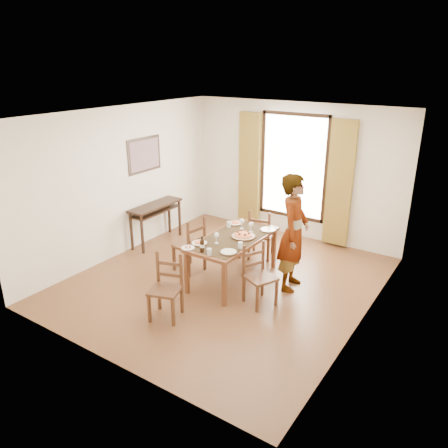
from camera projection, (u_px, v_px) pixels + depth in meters
The scene contains 22 objects.
ground at pixel (225, 281), 7.25m from camera, with size 5.00×5.00×0.00m, color #502E19.
room_shell at pixel (229, 190), 6.81m from camera, with size 4.60×5.10×2.74m.
console_table at pixel (156, 210), 8.53m from camera, with size 0.38×1.20×0.80m.
dining_table at pixel (233, 241), 7.06m from camera, with size 0.82×1.68×0.76m.
chair_west at pixel (190, 246), 7.43m from camera, with size 0.50×0.50×0.99m.
chair_north at pixel (261, 235), 7.94m from camera, with size 0.51×0.51×0.94m.
chair_south at pixel (166, 289), 6.11m from camera, with size 0.52×0.52×0.92m.
chair_east at pixel (259, 277), 6.46m from camera, with size 0.54×0.54×0.92m.
man at pixel (294, 233), 6.74m from camera, with size 0.56×0.75×1.87m, color gray.
plate_sw at pixel (199, 242), 6.78m from camera, with size 0.27×0.27×0.05m, color silver, non-canonical shape.
plate_se at pixel (229, 251), 6.47m from camera, with size 0.27×0.27×0.05m, color silver, non-canonical shape.
plate_nw at pixel (235, 222), 7.60m from camera, with size 0.27×0.27×0.05m, color silver, non-canonical shape.
plate_ne at pixel (268, 229), 7.32m from camera, with size 0.27×0.27×0.05m, color silver, non-canonical shape.
pasta_platter at pixel (243, 234), 7.03m from camera, with size 0.40×0.40×0.10m, color red, non-canonical shape.
caprese_plate at pixel (188, 247), 6.62m from camera, with size 0.20×0.20×0.04m, color silver, non-canonical shape.
wine_glass_a at pixel (217, 238), 6.78m from camera, with size 0.08×0.08×0.18m, color white, non-canonical shape.
wine_glass_b at pixel (251, 227), 7.21m from camera, with size 0.08×0.08×0.18m, color white, non-canonical shape.
wine_glass_c at pixel (242, 224), 7.36m from camera, with size 0.08×0.08×0.18m, color white, non-canonical shape.
tumbler_a at pixel (240, 245), 6.61m from camera, with size 0.07×0.07×0.10m, color silver.
tumbler_b at pixel (229, 225), 7.43m from camera, with size 0.07×0.07×0.10m, color silver.
tumbler_c at pixel (209, 252), 6.39m from camera, with size 0.07×0.07×0.10m, color silver.
wine_bottle at pixel (202, 244), 6.46m from camera, with size 0.07×0.07×0.25m, color black, non-canonical shape.
Camera 1 is at (3.56, -5.37, 3.45)m, focal length 35.00 mm.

